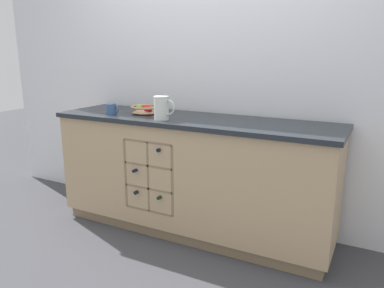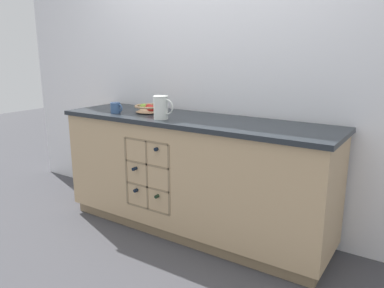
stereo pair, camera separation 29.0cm
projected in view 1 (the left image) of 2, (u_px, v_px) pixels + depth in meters
name	position (u px, v px, depth m)	size (l,w,h in m)	color
ground_plane	(192.00, 230.00, 3.08)	(14.00, 14.00, 0.00)	#424247
back_wall	(212.00, 70.00, 3.07)	(4.60, 0.06, 2.55)	white
kitchen_island	(192.00, 175.00, 2.96)	(2.24, 0.62, 0.93)	#8B7354
fruit_bowl	(145.00, 109.00, 3.05)	(0.24, 0.24, 0.07)	tan
white_pitcher	(162.00, 107.00, 2.76)	(0.17, 0.11, 0.18)	silver
ceramic_mug	(112.00, 109.00, 3.01)	(0.12, 0.08, 0.09)	#385684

